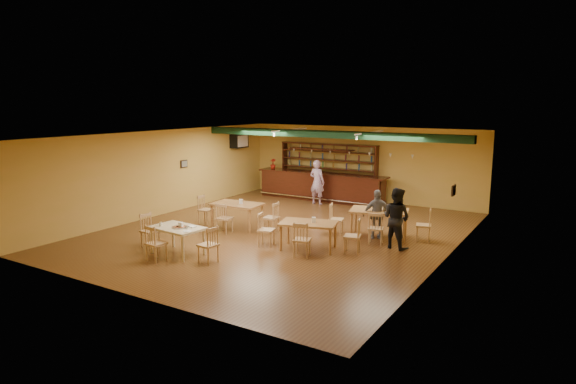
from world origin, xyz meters
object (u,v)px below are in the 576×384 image
Objects in this scene: patron_right_a at (396,218)px; bar_counter at (321,186)px; dining_table_b at (379,223)px; near_table at (178,241)px; patron_bar at (317,182)px; dining_table_d at (308,236)px; dining_table_c at (237,215)px.

bar_counter is at bearing -30.06° from patron_right_a.
dining_table_b is 5.86m from near_table.
dining_table_b is 1.21m from patron_right_a.
dining_table_b is (4.13, -4.17, -0.15)m from bar_counter.
patron_right_a is at bearing 143.09° from patron_bar.
dining_table_d is at bearing 44.54° from near_table.
patron_right_a is at bearing 42.54° from near_table.
dining_table_b is 0.95× the size of patron_bar.
bar_counter is 3.18× the size of patron_bar.
near_table is 0.82× the size of patron_right_a.
dining_table_b is at bearing -29.85° from patron_right_a.
dining_table_d is 6.14m from patron_bar.
patron_right_a is (4.71, 3.57, 0.47)m from near_table.
bar_counter is at bearing -67.88° from patron_bar.
bar_counter is 5.87m from dining_table_b.
near_table is at bearing -146.80° from dining_table_b.
dining_table_d is at bearing 120.60° from patron_bar.
near_table is at bearing -88.53° from bar_counter.
bar_counter is at bearing 83.67° from dining_table_c.
patron_bar reaches higher than bar_counter.
bar_counter reaches higher than dining_table_c.
dining_table_c is (-4.30, -1.26, -0.02)m from dining_table_b.
dining_table_b is 1.10× the size of dining_table_d.
dining_table_d is (3.11, -0.90, -0.02)m from dining_table_c.
patron_right_a is (5.10, 0.46, 0.45)m from dining_table_c.
patron_bar is (0.26, -0.83, 0.31)m from bar_counter.
bar_counter is 3.35× the size of dining_table_b.
dining_table_d is 0.86× the size of patron_bar.
patron_right_a is (4.67, -4.15, -0.04)m from patron_bar.
patron_right_a is at bearing 18.50° from dining_table_d.
dining_table_b is at bearing 143.85° from patron_bar.
dining_table_c is (-0.17, -5.43, -0.17)m from bar_counter.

